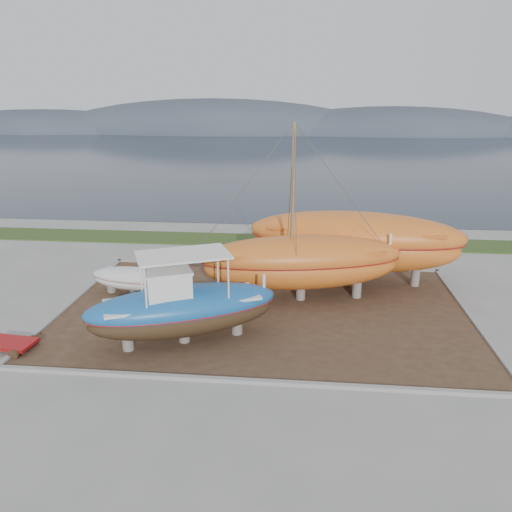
# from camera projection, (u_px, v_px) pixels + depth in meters

# --- Properties ---
(ground) EXTENTS (140.00, 140.00, 0.00)m
(ground) POSITION_uv_depth(u_px,v_px,m) (256.00, 353.00, 18.97)
(ground) COLOR gray
(ground) RESTS_ON ground
(dirt_patch) EXTENTS (18.00, 12.00, 0.06)m
(dirt_patch) POSITION_uv_depth(u_px,v_px,m) (265.00, 310.00, 22.75)
(dirt_patch) COLOR #422D1E
(dirt_patch) RESTS_ON ground
(curb_frame) EXTENTS (18.60, 12.60, 0.15)m
(curb_frame) POSITION_uv_depth(u_px,v_px,m) (265.00, 309.00, 22.74)
(curb_frame) COLOR gray
(curb_frame) RESTS_ON ground
(grass_strip) EXTENTS (44.00, 3.00, 0.08)m
(grass_strip) POSITION_uv_depth(u_px,v_px,m) (279.00, 241.00, 33.65)
(grass_strip) COLOR #284219
(grass_strip) RESTS_ON ground
(sea) EXTENTS (260.00, 100.00, 0.04)m
(sea) POSITION_uv_depth(u_px,v_px,m) (296.00, 154.00, 85.32)
(sea) COLOR #192432
(sea) RESTS_ON ground
(mountain_ridge) EXTENTS (200.00, 36.00, 20.00)m
(mountain_ridge) POSITION_uv_depth(u_px,v_px,m) (301.00, 132.00, 137.46)
(mountain_ridge) COLOR #333D49
(mountain_ridge) RESTS_ON ground
(blue_caique) EXTENTS (7.81, 5.20, 3.62)m
(blue_caique) POSITION_uv_depth(u_px,v_px,m) (183.00, 299.00, 19.24)
(blue_caique) COLOR #1A5BA2
(blue_caique) RESTS_ON dirt_patch
(white_dinghy) EXTENTS (4.45, 2.17, 1.28)m
(white_dinghy) POSITION_uv_depth(u_px,v_px,m) (134.00, 282.00, 24.35)
(white_dinghy) COLOR silver
(white_dinghy) RESTS_ON dirt_patch
(orange_sailboat) EXTENTS (9.88, 4.60, 8.23)m
(orange_sailboat) POSITION_uv_depth(u_px,v_px,m) (303.00, 215.00, 22.66)
(orange_sailboat) COLOR #CA631F
(orange_sailboat) RESTS_ON dirt_patch
(orange_bare_hull) EXTENTS (11.28, 4.57, 3.59)m
(orange_bare_hull) POSITION_uv_depth(u_px,v_px,m) (354.00, 248.00, 25.75)
(orange_bare_hull) COLOR #CA631F
(orange_bare_hull) RESTS_ON dirt_patch
(red_trailer) EXTENTS (2.77, 1.60, 0.37)m
(red_trailer) POSITION_uv_depth(u_px,v_px,m) (11.00, 346.00, 19.12)
(red_trailer) COLOR #A41213
(red_trailer) RESTS_ON ground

